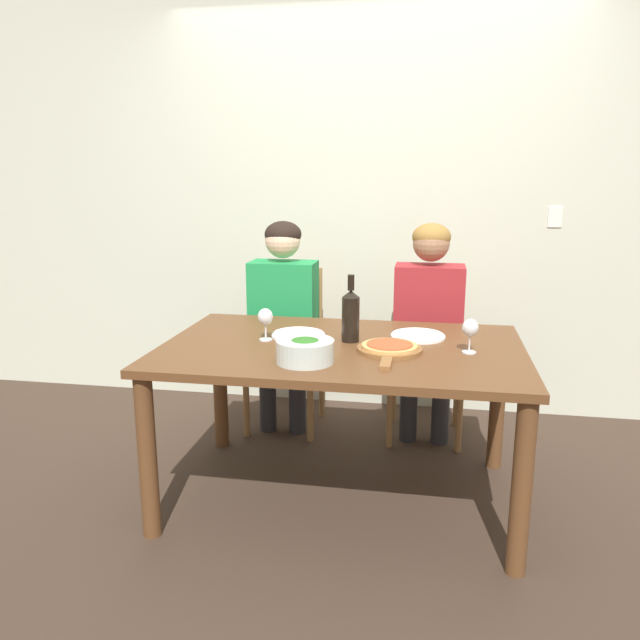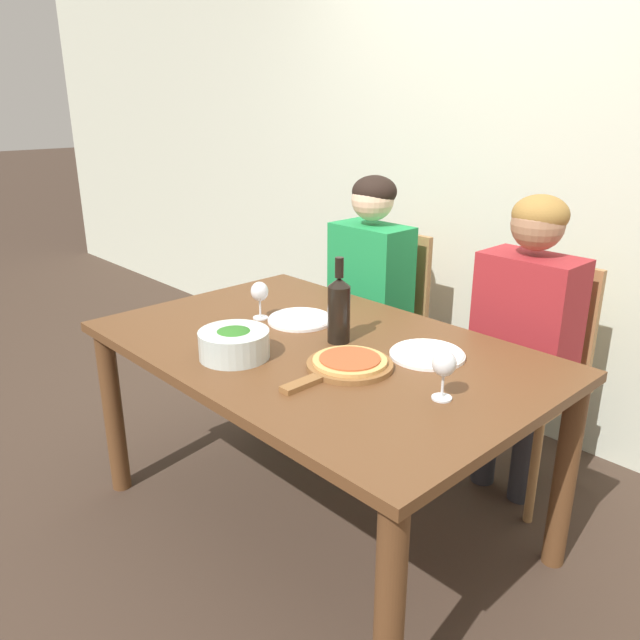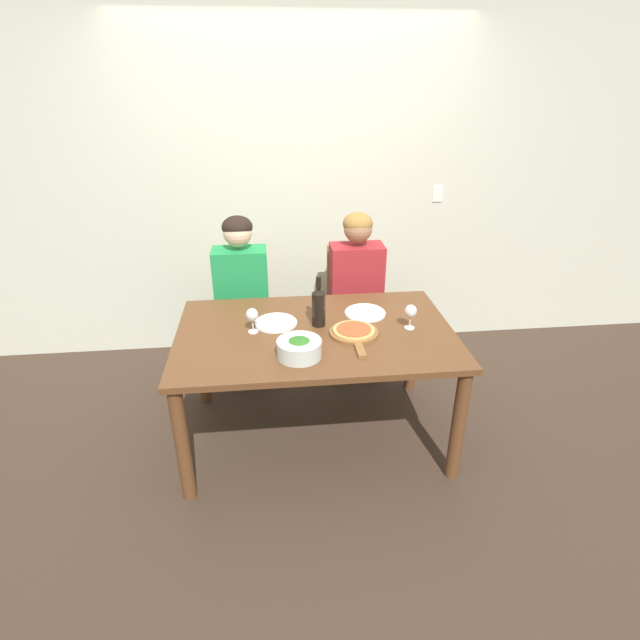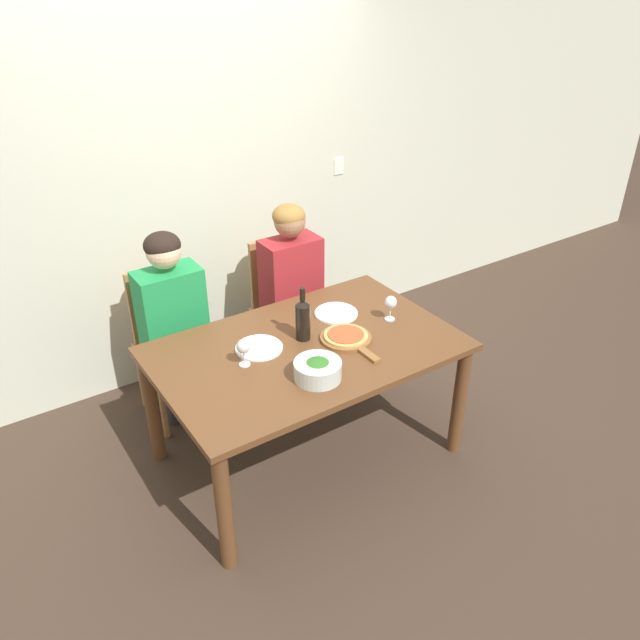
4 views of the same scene
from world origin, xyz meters
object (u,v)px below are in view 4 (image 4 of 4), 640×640
at_px(person_woman, 173,312).
at_px(wine_glass_left, 243,348).
at_px(broccoli_bowl, 318,370).
at_px(wine_glass_right, 391,304).
at_px(chair_left, 170,337).
at_px(dinner_plate_right, 336,313).
at_px(dinner_plate_left, 259,348).
at_px(chair_right, 285,302).
at_px(wine_bottle, 303,319).
at_px(person_man, 292,277).
at_px(pizza_on_board, 347,338).

height_order(person_woman, wine_glass_left, person_woman).
bearing_deg(broccoli_bowl, wine_glass_left, 129.15).
bearing_deg(person_woman, wine_glass_left, -82.77).
bearing_deg(wine_glass_right, chair_left, 138.46).
bearing_deg(chair_left, dinner_plate_right, -40.56).
bearing_deg(dinner_plate_left, chair_right, 51.29).
height_order(wine_bottle, wine_glass_left, wine_bottle).
relative_size(chair_right, dinner_plate_left, 3.72).
xyz_separation_m(chair_left, person_man, (0.83, -0.11, 0.24)).
bearing_deg(pizza_on_board, chair_right, 80.31).
xyz_separation_m(chair_right, broccoli_bowl, (-0.49, -1.15, 0.28)).
bearing_deg(pizza_on_board, dinner_plate_right, 66.56).
bearing_deg(wine_bottle, dinner_plate_left, 170.96).
height_order(broccoli_bowl, wine_glass_left, wine_glass_left).
xyz_separation_m(wine_bottle, pizza_on_board, (0.19, -0.15, -0.11)).
distance_m(person_woman, pizza_on_board, 1.07).
distance_m(person_man, wine_glass_right, 0.81).
height_order(person_woman, dinner_plate_left, person_woman).
bearing_deg(wine_bottle, person_man, 62.83).
distance_m(dinner_plate_right, wine_glass_left, 0.72).
height_order(dinner_plate_right, pizza_on_board, pizza_on_board).
bearing_deg(pizza_on_board, wine_bottle, 142.30).
relative_size(chair_right, dinner_plate_right, 3.72).
bearing_deg(pizza_on_board, person_man, 79.03).
bearing_deg(person_woman, dinner_plate_left, -70.43).
distance_m(wine_bottle, wine_glass_right, 0.54).
distance_m(chair_right, dinner_plate_left, 1.00).
height_order(chair_left, dinner_plate_left, chair_left).
bearing_deg(dinner_plate_left, wine_glass_left, -145.72).
bearing_deg(person_woman, person_man, 0.00).
height_order(pizza_on_board, wine_glass_right, wine_glass_right).
bearing_deg(wine_glass_right, person_man, 102.85).
bearing_deg(dinner_plate_left, dinner_plate_right, 8.14).
distance_m(chair_right, wine_glass_left, 1.17).
bearing_deg(person_man, pizza_on_board, -100.97).
bearing_deg(dinner_plate_right, person_man, 85.44).
bearing_deg(wine_bottle, person_woman, 125.25).
bearing_deg(person_woman, dinner_plate_right, -35.50).
height_order(chair_right, wine_bottle, wine_bottle).
bearing_deg(chair_right, person_woman, -172.32).
height_order(chair_left, dinner_plate_right, chair_left).
bearing_deg(chair_left, pizza_on_board, -54.48).
bearing_deg(chair_left, wine_bottle, -58.75).
bearing_deg(wine_glass_left, person_woman, 97.23).
relative_size(chair_right, pizza_on_board, 2.25).
bearing_deg(wine_bottle, broccoli_bowl, -111.56).
bearing_deg(dinner_plate_right, wine_bottle, -158.48).
bearing_deg(chair_left, chair_right, 0.00).
bearing_deg(chair_right, chair_left, 180.00).
bearing_deg(dinner_plate_right, wine_glass_right, -44.77).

